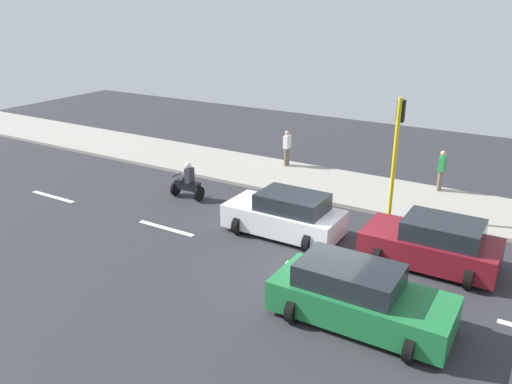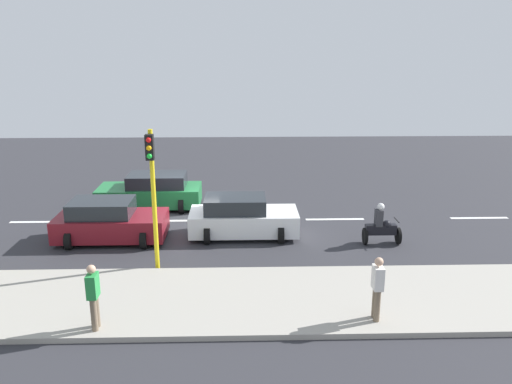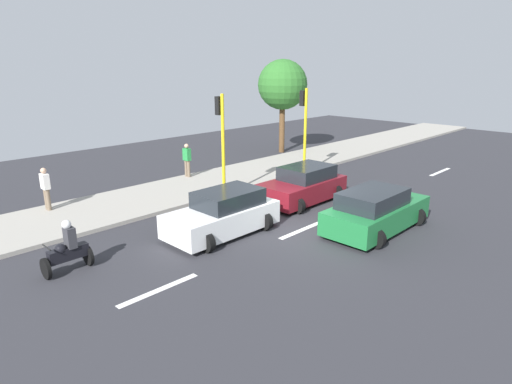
% 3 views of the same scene
% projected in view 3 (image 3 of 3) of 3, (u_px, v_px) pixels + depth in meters
% --- Properties ---
extents(ground_plane, '(40.00, 60.00, 0.10)m').
position_uv_depth(ground_plane, '(302.00, 231.00, 15.54)').
color(ground_plane, '#2D2D33').
extents(sidewalk, '(4.00, 60.00, 0.15)m').
position_uv_depth(sidewalk, '(184.00, 190.00, 20.19)').
color(sidewalk, '#9E998E').
rests_on(sidewalk, ground).
extents(lane_stripe_far_north, '(0.20, 2.40, 0.01)m').
position_uv_depth(lane_stripe_far_north, '(440.00, 172.00, 23.76)').
color(lane_stripe_far_north, white).
rests_on(lane_stripe_far_north, ground).
extents(lane_stripe_north, '(0.20, 2.40, 0.01)m').
position_uv_depth(lane_stripe_north, '(386.00, 195.00, 19.65)').
color(lane_stripe_north, white).
rests_on(lane_stripe_north, ground).
extents(lane_stripe_mid, '(0.20, 2.40, 0.01)m').
position_uv_depth(lane_stripe_mid, '(303.00, 230.00, 15.53)').
color(lane_stripe_mid, white).
rests_on(lane_stripe_mid, ground).
extents(lane_stripe_south, '(0.20, 2.40, 0.01)m').
position_uv_depth(lane_stripe_south, '(159.00, 290.00, 11.41)').
color(lane_stripe_south, white).
rests_on(lane_stripe_south, ground).
extents(car_maroon, '(2.31, 3.94, 1.52)m').
position_uv_depth(car_maroon, '(303.00, 185.00, 18.54)').
color(car_maroon, maroon).
rests_on(car_maroon, ground).
extents(car_green, '(2.28, 4.42, 1.52)m').
position_uv_depth(car_green, '(376.00, 211.00, 15.31)').
color(car_green, '#1E7238').
rests_on(car_green, ground).
extents(car_white, '(2.21, 4.01, 1.52)m').
position_uv_depth(car_white, '(223.00, 214.00, 15.01)').
color(car_white, white).
rests_on(car_white, ground).
extents(motorcycle, '(0.60, 1.30, 1.53)m').
position_uv_depth(motorcycle, '(67.00, 250.00, 12.27)').
color(motorcycle, black).
rests_on(motorcycle, ground).
extents(pedestrian_near_signal, '(0.40, 0.24, 1.69)m').
position_uv_depth(pedestrian_near_signal, '(187.00, 159.00, 21.94)').
color(pedestrian_near_signal, '#72604C').
rests_on(pedestrian_near_signal, sidewalk).
extents(pedestrian_by_tree, '(0.40, 0.24, 1.69)m').
position_uv_depth(pedestrian_by_tree, '(46.00, 187.00, 16.96)').
color(pedestrian_by_tree, '#72604C').
rests_on(pedestrian_by_tree, sidewalk).
extents(traffic_light_corner, '(0.49, 0.24, 4.50)m').
position_uv_depth(traffic_light_corner, '(221.00, 132.00, 18.29)').
color(traffic_light_corner, yellow).
rests_on(traffic_light_corner, ground).
extents(traffic_light_midblock, '(0.49, 0.24, 4.50)m').
position_uv_depth(traffic_light_midblock, '(304.00, 120.00, 22.12)').
color(traffic_light_midblock, yellow).
rests_on(traffic_light_midblock, ground).
extents(street_tree_south, '(3.16, 3.16, 5.95)m').
position_uv_depth(street_tree_south, '(283.00, 85.00, 27.87)').
color(street_tree_south, brown).
rests_on(street_tree_south, ground).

